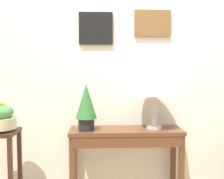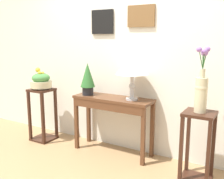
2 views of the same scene
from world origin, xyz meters
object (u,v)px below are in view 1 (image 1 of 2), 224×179
object	(u,v)px
console_table	(126,143)
pedestal_stand_left	(0,174)
table_lamp	(155,84)
potted_plant_on_console	(86,105)

from	to	relation	value
console_table	pedestal_stand_left	world-z (taller)	pedestal_stand_left
table_lamp	pedestal_stand_left	distance (m)	1.60
pedestal_stand_left	console_table	bearing A→B (deg)	5.95
pedestal_stand_left	table_lamp	bearing A→B (deg)	5.67
console_table	table_lamp	size ratio (longest dim) A/B	1.93
console_table	potted_plant_on_console	distance (m)	0.51
table_lamp	potted_plant_on_console	bearing A→B (deg)	-176.76
console_table	table_lamp	xyz separation A→B (m)	(0.27, 0.02, 0.55)
console_table	pedestal_stand_left	bearing A→B (deg)	-174.05
potted_plant_on_console	table_lamp	bearing A→B (deg)	3.24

